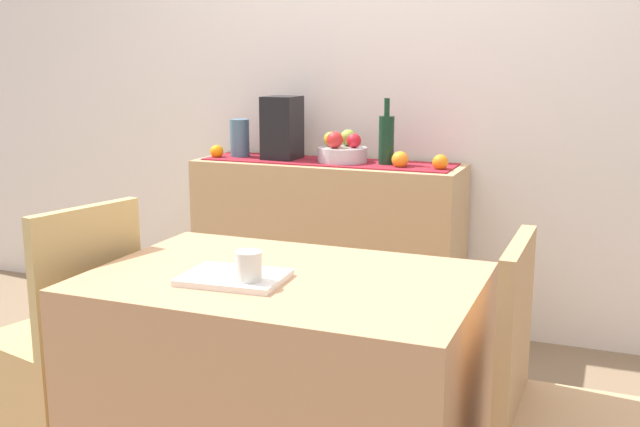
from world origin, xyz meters
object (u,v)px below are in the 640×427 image
(coffee_maker, at_px, (282,128))
(open_book, at_px, (234,278))
(sideboard_console, at_px, (328,248))
(dining_table, at_px, (285,396))
(ceramic_vase, at_px, (240,138))
(fruit_bowl, at_px, (342,155))
(coffee_cup, at_px, (249,269))
(wine_bottle, at_px, (386,139))
(chair_near_window, at_px, (65,385))

(coffee_maker, bearing_deg, open_book, -70.09)
(sideboard_console, bearing_deg, dining_table, -73.63)
(ceramic_vase, bearing_deg, fruit_bowl, 0.00)
(fruit_bowl, xyz_separation_m, coffee_cup, (0.31, -1.60, -0.11))
(fruit_bowl, bearing_deg, dining_table, -76.32)
(sideboard_console, height_order, dining_table, sideboard_console)
(wine_bottle, distance_m, coffee_maker, 0.53)
(coffee_maker, xyz_separation_m, coffee_cup, (0.63, -1.60, -0.22))
(wine_bottle, bearing_deg, fruit_bowl, 180.00)
(ceramic_vase, relative_size, coffee_cup, 1.95)
(fruit_bowl, distance_m, coffee_maker, 0.34)
(dining_table, xyz_separation_m, coffee_cup, (-0.04, -0.13, 0.42))
(fruit_bowl, xyz_separation_m, ceramic_vase, (-0.55, 0.00, 0.06))
(open_book, bearing_deg, wine_bottle, 87.55)
(coffee_maker, bearing_deg, sideboard_console, 0.00)
(open_book, distance_m, chair_near_window, 0.86)
(dining_table, bearing_deg, ceramic_vase, 121.74)
(sideboard_console, bearing_deg, coffee_maker, 180.00)
(sideboard_console, distance_m, open_book, 1.63)
(sideboard_console, relative_size, coffee_cup, 13.20)
(chair_near_window, bearing_deg, coffee_cup, -9.30)
(sideboard_console, relative_size, open_book, 4.66)
(coffee_cup, distance_m, chair_near_window, 0.94)
(sideboard_console, distance_m, coffee_maker, 0.63)
(fruit_bowl, bearing_deg, ceramic_vase, 180.00)
(fruit_bowl, relative_size, chair_near_window, 0.26)
(chair_near_window, bearing_deg, ceramic_vase, 93.65)
(coffee_maker, relative_size, open_book, 1.11)
(fruit_bowl, xyz_separation_m, wine_bottle, (0.22, 0.00, 0.08))
(coffee_cup, xyz_separation_m, chair_near_window, (-0.77, 0.13, -0.52))
(dining_table, bearing_deg, fruit_bowl, 103.68)
(sideboard_console, distance_m, coffee_cup, 1.69)
(ceramic_vase, distance_m, dining_table, 1.82)
(ceramic_vase, distance_m, open_book, 1.77)
(ceramic_vase, relative_size, dining_table, 0.17)
(ceramic_vase, xyz_separation_m, open_book, (0.80, -1.57, -0.20))
(sideboard_console, relative_size, dining_table, 1.18)
(open_book, bearing_deg, coffee_cup, -31.04)
(ceramic_vase, relative_size, open_book, 0.69)
(coffee_maker, xyz_separation_m, dining_table, (0.67, -1.47, -0.64))
(open_book, bearing_deg, chair_near_window, 168.74)
(open_book, relative_size, coffee_cup, 2.83)
(fruit_bowl, bearing_deg, wine_bottle, 0.00)
(coffee_maker, bearing_deg, chair_near_window, -95.49)
(coffee_maker, bearing_deg, coffee_cup, -68.50)
(fruit_bowl, distance_m, wine_bottle, 0.23)
(wine_bottle, bearing_deg, sideboard_console, 180.00)
(fruit_bowl, xyz_separation_m, open_book, (0.25, -1.57, -0.15))
(coffee_maker, relative_size, chair_near_window, 0.35)
(wine_bottle, distance_m, chair_near_window, 1.77)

